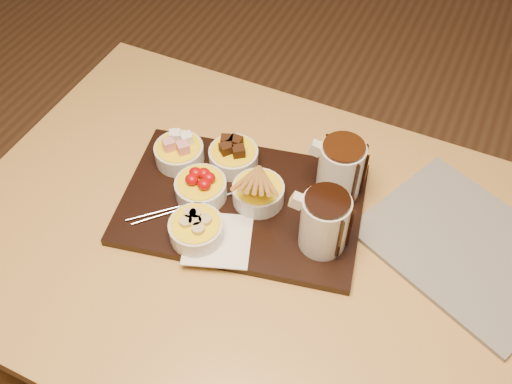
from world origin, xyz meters
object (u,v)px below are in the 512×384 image
at_px(pitcher_dark_chocolate, 324,223).
at_px(newspaper, 466,246).
at_px(pitcher_milk_chocolate, 340,170).
at_px(dining_table, 269,270).
at_px(bowl_strawberries, 201,189).
at_px(serving_board, 242,204).

relative_size(pitcher_dark_chocolate, newspaper, 0.34).
relative_size(pitcher_milk_chocolate, newspaper, 0.34).
xyz_separation_m(dining_table, pitcher_milk_chocolate, (0.07, 0.16, 0.18)).
xyz_separation_m(dining_table, pitcher_dark_chocolate, (0.09, 0.03, 0.18)).
xyz_separation_m(dining_table, bowl_strawberries, (-0.16, 0.03, 0.14)).
bearing_deg(pitcher_dark_chocolate, newspaper, 13.19).
xyz_separation_m(bowl_strawberries, newspaper, (0.49, 0.11, -0.03)).
height_order(dining_table, pitcher_milk_chocolate, pitcher_milk_chocolate).
distance_m(pitcher_dark_chocolate, pitcher_milk_chocolate, 0.13).
relative_size(dining_table, pitcher_milk_chocolate, 10.20).
bearing_deg(dining_table, serving_board, 147.56).
xyz_separation_m(dining_table, newspaper, (0.33, 0.14, 0.10)).
height_order(pitcher_dark_chocolate, newspaper, pitcher_dark_chocolate).
height_order(bowl_strawberries, pitcher_milk_chocolate, pitcher_milk_chocolate).
height_order(dining_table, newspaper, newspaper).
xyz_separation_m(serving_board, pitcher_dark_chocolate, (0.17, -0.02, 0.07)).
height_order(serving_board, pitcher_milk_chocolate, pitcher_milk_chocolate).
relative_size(pitcher_dark_chocolate, pitcher_milk_chocolate, 1.00).
bearing_deg(pitcher_dark_chocolate, pitcher_milk_chocolate, 85.60).
xyz_separation_m(pitcher_dark_chocolate, newspaper, (0.24, 0.11, -0.07)).
xyz_separation_m(serving_board, newspaper, (0.42, 0.09, -0.00)).
distance_m(dining_table, pitcher_milk_chocolate, 0.25).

